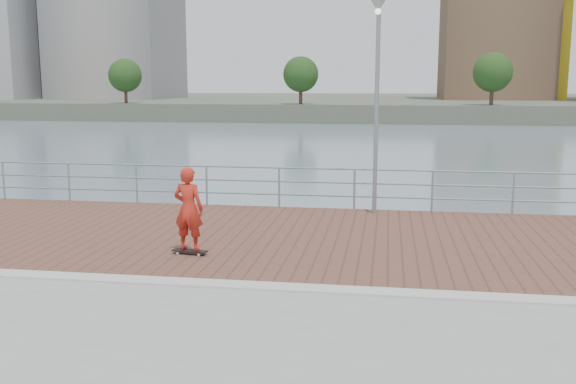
# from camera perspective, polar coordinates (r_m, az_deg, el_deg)

# --- Properties ---
(brick_lane) EXTENTS (40.00, 6.80, 0.02)m
(brick_lane) POSITION_cam_1_polar(r_m,az_deg,el_deg) (14.21, 1.00, -4.06)
(brick_lane) COLOR brown
(brick_lane) RESTS_ON seawall
(curb) EXTENTS (40.00, 0.40, 0.06)m
(curb) POSITION_cam_1_polar(r_m,az_deg,el_deg) (10.79, -1.66, -8.45)
(curb) COLOR #B7B5AD
(curb) RESTS_ON seawall
(far_shore) EXTENTS (320.00, 95.00, 2.50)m
(far_shore) POSITION_cam_1_polar(r_m,az_deg,el_deg) (132.65, 8.15, 7.81)
(far_shore) COLOR #4C5142
(far_shore) RESTS_ON ground
(guardrail) EXTENTS (39.06, 0.06, 1.13)m
(guardrail) POSITION_cam_1_polar(r_m,az_deg,el_deg) (17.39, 2.55, 0.76)
(guardrail) COLOR #8C9EA8
(guardrail) RESTS_ON brick_lane
(street_lamp) EXTENTS (0.41, 1.19, 5.63)m
(street_lamp) POSITION_cam_1_polar(r_m,az_deg,el_deg) (16.18, 7.95, 11.77)
(street_lamp) COLOR gray
(street_lamp) RESTS_ON brick_lane
(skateboard) EXTENTS (0.73, 0.28, 0.08)m
(skateboard) POSITION_cam_1_polar(r_m,az_deg,el_deg) (12.94, -8.74, -5.21)
(skateboard) COLOR black
(skateboard) RESTS_ON brick_lane
(skateboarder) EXTENTS (0.66, 0.48, 1.67)m
(skateboarder) POSITION_cam_1_polar(r_m,az_deg,el_deg) (12.75, -8.84, -1.50)
(skateboarder) COLOR red
(skateboarder) RESTS_ON skateboard
(shoreline_trees) EXTENTS (169.95, 5.12, 6.83)m
(shoreline_trees) POSITION_cam_1_polar(r_m,az_deg,el_deg) (89.03, 21.23, 9.79)
(shoreline_trees) COLOR #473323
(shoreline_trees) RESTS_ON far_shore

